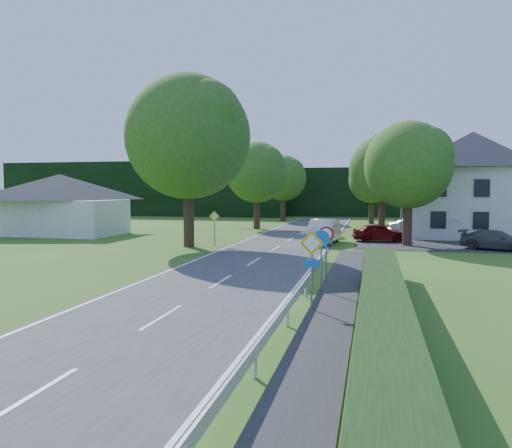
% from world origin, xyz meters
% --- Properties ---
extents(ground, '(160.00, 160.00, 0.00)m').
position_xyz_m(ground, '(0.00, 0.00, 0.00)').
color(ground, '#2A5719').
rests_on(ground, ground).
extents(road, '(7.00, 80.00, 0.04)m').
position_xyz_m(road, '(0.00, 20.00, 0.02)').
color(road, '#363538').
rests_on(road, ground).
extents(footpath, '(1.50, 44.00, 0.04)m').
position_xyz_m(footpath, '(4.95, 2.00, 0.02)').
color(footpath, '#252528').
rests_on(footpath, ground).
extents(parking_pad, '(14.00, 16.00, 0.04)m').
position_xyz_m(parking_pad, '(12.00, 33.00, 0.02)').
color(parking_pad, '#252528').
rests_on(parking_pad, ground).
extents(line_edge_left, '(0.12, 80.00, 0.01)m').
position_xyz_m(line_edge_left, '(-3.25, 20.00, 0.04)').
color(line_edge_left, white).
rests_on(line_edge_left, road).
extents(line_edge_right, '(0.12, 80.00, 0.01)m').
position_xyz_m(line_edge_right, '(3.25, 20.00, 0.04)').
color(line_edge_right, white).
rests_on(line_edge_right, road).
extents(line_centre, '(0.12, 80.00, 0.01)m').
position_xyz_m(line_centre, '(0.00, 20.00, 0.04)').
color(line_centre, white).
rests_on(line_centre, road).
extents(guardrail, '(0.12, 26.00, 0.69)m').
position_xyz_m(guardrail, '(3.85, -1.00, 0.34)').
color(guardrail, white).
rests_on(guardrail, ground).
extents(hedge_right, '(1.20, 30.00, 1.30)m').
position_xyz_m(hedge_right, '(6.50, 0.00, 0.65)').
color(hedge_right, black).
rests_on(hedge_right, ground).
extents(tree_main, '(9.40, 9.40, 11.64)m').
position_xyz_m(tree_main, '(-6.00, 24.00, 5.82)').
color(tree_main, '#2B5218').
rests_on(tree_main, ground).
extents(tree_left_far, '(7.00, 7.00, 8.58)m').
position_xyz_m(tree_left_far, '(-5.00, 40.00, 4.29)').
color(tree_left_far, '#2B5218').
rests_on(tree_left_far, ground).
extents(tree_right_far, '(7.40, 7.40, 9.09)m').
position_xyz_m(tree_right_far, '(7.00, 42.00, 4.54)').
color(tree_right_far, '#2B5218').
rests_on(tree_right_far, ground).
extents(tree_left_back, '(6.60, 6.60, 8.07)m').
position_xyz_m(tree_left_back, '(-4.50, 52.00, 4.04)').
color(tree_left_back, '#2B5218').
rests_on(tree_left_back, ground).
extents(tree_right_back, '(6.20, 6.20, 7.56)m').
position_xyz_m(tree_right_back, '(6.00, 50.00, 3.78)').
color(tree_right_back, '#2B5218').
rests_on(tree_right_back, ground).
extents(tree_right_mid, '(7.00, 7.00, 8.58)m').
position_xyz_m(tree_right_mid, '(8.50, 28.00, 4.29)').
color(tree_right_mid, '#2B5218').
rests_on(tree_right_mid, ground).
extents(treeline_left, '(44.00, 6.00, 8.00)m').
position_xyz_m(treeline_left, '(-28.00, 62.00, 4.00)').
color(treeline_left, black).
rests_on(treeline_left, ground).
extents(treeline_right, '(30.00, 5.00, 7.00)m').
position_xyz_m(treeline_right, '(8.00, 66.00, 3.50)').
color(treeline_right, black).
rests_on(treeline_right, ground).
extents(bungalow_left, '(11.00, 6.50, 5.20)m').
position_xyz_m(bungalow_left, '(-20.00, 30.00, 2.71)').
color(bungalow_left, '#B1B1AD').
rests_on(bungalow_left, ground).
extents(house_white, '(10.60, 8.40, 8.60)m').
position_xyz_m(house_white, '(14.00, 36.00, 4.41)').
color(house_white, silver).
rests_on(house_white, ground).
extents(streetlight, '(2.03, 0.18, 8.00)m').
position_xyz_m(streetlight, '(8.06, 30.00, 4.46)').
color(streetlight, slate).
rests_on(streetlight, ground).
extents(sign_priority_right, '(0.78, 0.09, 2.59)m').
position_xyz_m(sign_priority_right, '(4.30, 7.98, 1.80)').
color(sign_priority_right, slate).
rests_on(sign_priority_right, ground).
extents(sign_roundabout, '(0.64, 0.08, 2.37)m').
position_xyz_m(sign_roundabout, '(4.30, 10.98, 1.67)').
color(sign_roundabout, slate).
rests_on(sign_roundabout, ground).
extents(sign_speed_limit, '(0.64, 0.11, 2.37)m').
position_xyz_m(sign_speed_limit, '(4.30, 12.97, 1.77)').
color(sign_speed_limit, slate).
rests_on(sign_speed_limit, ground).
extents(sign_priority_left, '(0.78, 0.09, 2.44)m').
position_xyz_m(sign_priority_left, '(-4.50, 24.98, 1.72)').
color(sign_priority_left, slate).
rests_on(sign_priority_left, ground).
extents(moving_car, '(2.31, 5.36, 1.72)m').
position_xyz_m(moving_car, '(2.70, 27.82, 0.90)').
color(moving_car, silver).
rests_on(moving_car, road).
extents(motorcycle, '(0.90, 2.00, 1.02)m').
position_xyz_m(motorcycle, '(1.80, 33.51, 0.55)').
color(motorcycle, black).
rests_on(motorcycle, road).
extents(parked_car_red, '(4.12, 2.26, 1.33)m').
position_xyz_m(parked_car_red, '(6.67, 30.25, 0.70)').
color(parked_car_red, '#630B0B').
rests_on(parked_car_red, parking_pad).
extents(parked_car_silver_a, '(4.74, 2.03, 1.52)m').
position_xyz_m(parked_car_silver_a, '(9.73, 34.45, 0.80)').
color(parked_car_silver_a, '#A0A0A4').
rests_on(parked_car_silver_a, parking_pad).
extents(parked_car_grey, '(4.71, 3.39, 1.27)m').
position_xyz_m(parked_car_grey, '(13.88, 26.50, 0.67)').
color(parked_car_grey, '#414245').
rests_on(parked_car_grey, parking_pad).
extents(parasol, '(1.93, 1.96, 1.70)m').
position_xyz_m(parasol, '(11.93, 32.11, 0.89)').
color(parasol, red).
rests_on(parasol, parking_pad).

